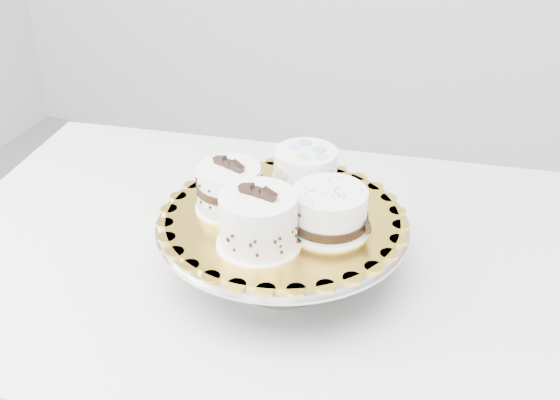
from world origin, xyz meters
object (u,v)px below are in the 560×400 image
(cake_dots, at_px, (305,171))
(cake_ribbon, at_px, (330,211))
(cake_stand, at_px, (283,237))
(table, at_px, (281,290))
(cake_swirl, at_px, (258,222))
(cake_banded, at_px, (230,189))
(cake_board, at_px, (283,217))

(cake_dots, bearing_deg, cake_ribbon, -35.67)
(cake_stand, bearing_deg, table, 112.45)
(table, bearing_deg, cake_swirl, -90.32)
(cake_stand, xyz_separation_m, cake_swirl, (-0.01, -0.08, 0.08))
(cake_banded, height_order, cake_dots, cake_banded)
(cake_dots, bearing_deg, cake_stand, -78.42)
(cake_ribbon, bearing_deg, cake_stand, 149.78)
(cake_dots, height_order, cake_ribbon, cake_dots)
(cake_board, distance_m, cake_ribbon, 0.08)
(cake_swirl, bearing_deg, cake_stand, 96.19)
(cake_stand, bearing_deg, cake_dots, 84.23)
(cake_stand, height_order, cake_dots, cake_dots)
(table, distance_m, cake_stand, 0.16)
(cake_swirl, bearing_deg, cake_banded, 146.06)
(cake_board, distance_m, cake_swirl, 0.09)
(cake_swirl, relative_size, cake_ribbon, 0.88)
(cake_board, xyz_separation_m, cake_swirl, (-0.01, -0.08, 0.04))
(table, height_order, cake_ribbon, cake_ribbon)
(cake_board, distance_m, cake_dots, 0.09)
(cake_stand, height_order, cake_ribbon, cake_ribbon)
(table, xyz_separation_m, cake_board, (0.02, -0.06, 0.19))
(cake_board, bearing_deg, cake_swirl, -94.65)
(cake_swirl, xyz_separation_m, cake_dots, (0.01, 0.16, -0.00))
(cake_stand, height_order, cake_banded, cake_banded)
(cake_swirl, bearing_deg, table, 107.69)
(cake_dots, distance_m, cake_ribbon, 0.11)
(table, bearing_deg, cake_board, -74.73)
(cake_stand, distance_m, cake_banded, 0.11)
(cake_swirl, distance_m, cake_ribbon, 0.11)
(cake_ribbon, bearing_deg, cake_swirl, -162.40)
(table, height_order, cake_dots, cake_dots)
(cake_dots, xyz_separation_m, cake_ribbon, (0.07, -0.09, -0.01))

